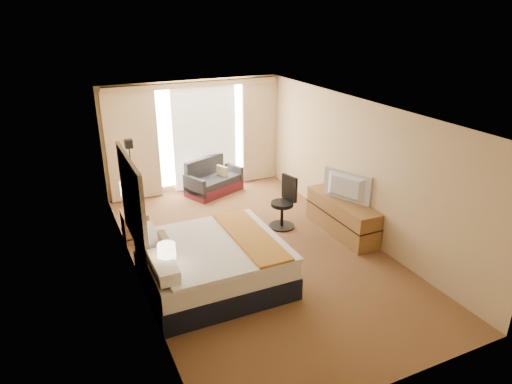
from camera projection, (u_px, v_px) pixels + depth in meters
name	position (u px, v px, depth m)	size (l,w,h in m)	color
floor	(256.00, 252.00, 8.27)	(4.20, 7.00, 0.02)	#522017
ceiling	(256.00, 109.00, 7.29)	(4.20, 7.00, 0.02)	white
wall_back	(194.00, 136.00, 10.72)	(4.20, 0.02, 2.60)	tan
wall_front	(395.00, 294.00, 4.84)	(4.20, 0.02, 2.60)	tan
wall_left	(132.00, 206.00, 6.96)	(0.02, 7.00, 2.60)	tan
wall_right	(357.00, 168.00, 8.60)	(0.02, 7.00, 2.60)	tan
headboard	(132.00, 202.00, 7.16)	(0.06, 1.85, 1.50)	black
nightstand_left	(169.00, 295.00, 6.56)	(0.45, 0.52, 0.55)	olive
nightstand_right	(135.00, 225.00, 8.66)	(0.45, 0.52, 0.55)	olive
media_dresser	(342.00, 216.00, 8.86)	(0.50, 1.80, 0.70)	olive
window	(204.00, 134.00, 10.79)	(2.30, 0.02, 2.30)	silver
curtains	(195.00, 133.00, 10.59)	(4.12, 0.19, 2.56)	beige
bed	(213.00, 263.00, 7.17)	(2.13, 1.95, 1.04)	black
loveseat	(213.00, 182.00, 10.83)	(1.48, 1.16, 0.82)	#5B1A25
floor_lamp	(131.00, 163.00, 9.31)	(0.21, 0.21, 1.65)	black
desk_chair	(284.00, 205.00, 9.07)	(0.51, 0.51, 1.06)	black
lamp_left	(167.00, 252.00, 6.35)	(0.25, 0.25, 0.53)	black
lamp_right	(129.00, 189.00, 8.29)	(0.31, 0.31, 0.65)	black
tissue_box	(174.00, 281.00, 6.33)	(0.11, 0.11, 0.10)	#8BAFD7
telephone	(136.00, 210.00, 8.55)	(0.19, 0.15, 0.07)	black
television	(344.00, 187.00, 8.54)	(1.00, 0.13, 0.57)	black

